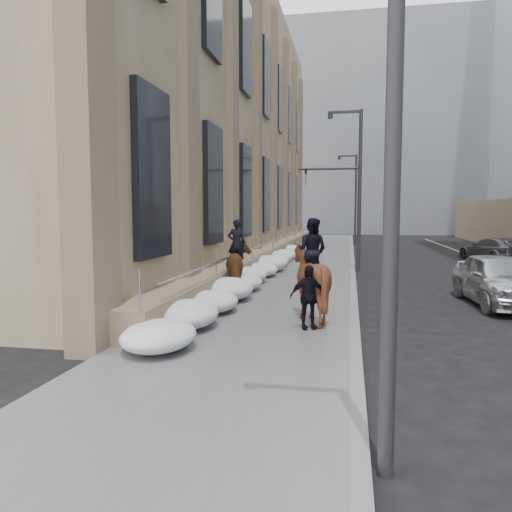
{
  "coord_description": "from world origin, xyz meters",
  "views": [
    {
      "loc": [
        2.46,
        -11.58,
        2.99
      ],
      "look_at": [
        -0.21,
        2.54,
        1.7
      ],
      "focal_mm": 35.0,
      "sensor_mm": 36.0,
      "label": 1
    }
  ],
  "objects_px": {
    "mounted_horse_left": "(240,264)",
    "car_silver": "(500,279)",
    "pedestrian": "(308,297)",
    "car_grey": "(493,250)",
    "mounted_horse_right": "(310,277)"
  },
  "relations": [
    {
      "from": "pedestrian",
      "to": "car_grey",
      "type": "xyz_separation_m",
      "value": [
        9.35,
        19.52,
        -0.18
      ]
    },
    {
      "from": "mounted_horse_left",
      "to": "car_silver",
      "type": "xyz_separation_m",
      "value": [
        8.49,
        -0.18,
        -0.29
      ]
    },
    {
      "from": "mounted_horse_left",
      "to": "pedestrian",
      "type": "height_order",
      "value": "mounted_horse_left"
    },
    {
      "from": "mounted_horse_left",
      "to": "car_silver",
      "type": "height_order",
      "value": "mounted_horse_left"
    },
    {
      "from": "mounted_horse_right",
      "to": "mounted_horse_left",
      "type": "bearing_deg",
      "value": -37.01
    },
    {
      "from": "mounted_horse_right",
      "to": "pedestrian",
      "type": "xyz_separation_m",
      "value": [
        0.05,
        -1.06,
        -0.35
      ]
    },
    {
      "from": "car_grey",
      "to": "mounted_horse_right",
      "type": "bearing_deg",
      "value": 43.55
    },
    {
      "from": "mounted_horse_right",
      "to": "car_silver",
      "type": "distance_m",
      "value": 6.87
    },
    {
      "from": "mounted_horse_right",
      "to": "car_silver",
      "type": "height_order",
      "value": "mounted_horse_right"
    },
    {
      "from": "mounted_horse_right",
      "to": "pedestrian",
      "type": "height_order",
      "value": "mounted_horse_right"
    },
    {
      "from": "car_grey",
      "to": "mounted_horse_left",
      "type": "bearing_deg",
      "value": 30.54
    },
    {
      "from": "mounted_horse_left",
      "to": "car_grey",
      "type": "xyz_separation_m",
      "value": [
        12.16,
        14.49,
        -0.4
      ]
    },
    {
      "from": "mounted_horse_right",
      "to": "car_silver",
      "type": "bearing_deg",
      "value": -128.47
    },
    {
      "from": "car_silver",
      "to": "car_grey",
      "type": "bearing_deg",
      "value": 72.3
    },
    {
      "from": "pedestrian",
      "to": "car_silver",
      "type": "relative_size",
      "value": 0.32
    }
  ]
}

